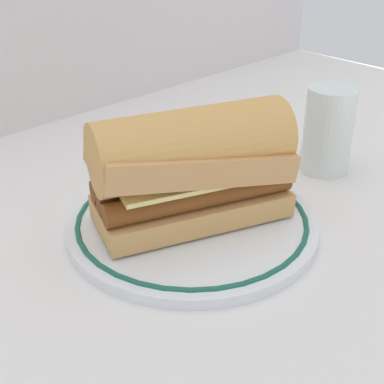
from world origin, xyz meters
name	(u,v)px	position (x,y,z in m)	size (l,w,h in m)	color
ground_plane	(194,235)	(0.00, 0.00, 0.00)	(1.50, 1.50, 0.00)	silver
plate	(192,221)	(0.01, 0.01, 0.01)	(0.28, 0.28, 0.01)	white
sausage_sandwich	(192,165)	(0.01, 0.01, 0.08)	(0.23, 0.16, 0.12)	tan
drinking_glass	(327,136)	(0.24, -0.01, 0.05)	(0.06, 0.06, 0.11)	silver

